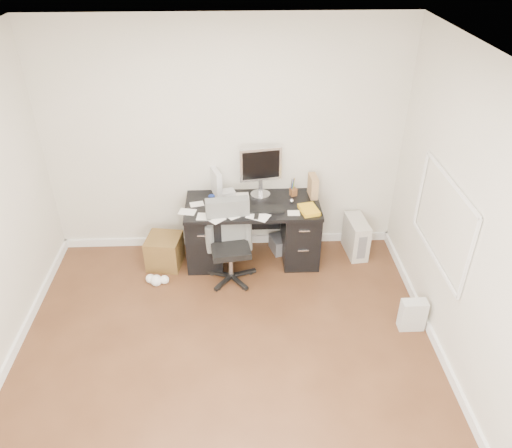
{
  "coord_description": "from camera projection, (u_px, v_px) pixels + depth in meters",
  "views": [
    {
      "loc": [
        0.14,
        -3.14,
        3.56
      ],
      "look_at": [
        0.32,
        1.2,
        0.78
      ],
      "focal_mm": 35.0,
      "sensor_mm": 36.0,
      "label": 1
    }
  ],
  "objects": [
    {
      "name": "office_chair",
      "position": [
        230.0,
        244.0,
        5.38
      ],
      "size": [
        0.6,
        0.6,
        0.94
      ],
      "primitive_type": null,
      "rotation": [
        0.0,
        0.0,
        0.13
      ],
      "color": "#535653",
      "rests_on": "ground"
    },
    {
      "name": "travel_mug",
      "position": [
        212.0,
        202.0,
        5.43
      ],
      "size": [
        0.07,
        0.07,
        0.16
      ],
      "primitive_type": "cylinder",
      "rotation": [
        0.0,
        0.0,
        -0.06
      ],
      "color": "navy",
      "rests_on": "desk"
    },
    {
      "name": "lcd_monitor",
      "position": [
        260.0,
        172.0,
        5.55
      ],
      "size": [
        0.51,
        0.34,
        0.6
      ],
      "primitive_type": null,
      "rotation": [
        0.0,
        0.0,
        0.17
      ],
      "color": "silver",
      "rests_on": "desk"
    },
    {
      "name": "ground",
      "position": [
        227.0,
        367.0,
        4.56
      ],
      "size": [
        4.0,
        4.0,
        0.0
      ],
      "primitive_type": "plane",
      "color": "#452716",
      "rests_on": "ground"
    },
    {
      "name": "keyboard",
      "position": [
        264.0,
        209.0,
        5.43
      ],
      "size": [
        0.45,
        0.16,
        0.03
      ],
      "primitive_type": "cube",
      "rotation": [
        0.0,
        0.0,
        -0.02
      ],
      "color": "black",
      "rests_on": "desk"
    },
    {
      "name": "pc_tower",
      "position": [
        356.0,
        237.0,
        5.94
      ],
      "size": [
        0.25,
        0.47,
        0.45
      ],
      "primitive_type": "cube",
      "rotation": [
        0.0,
        0.0,
        0.1
      ],
      "color": "#AEA99D",
      "rests_on": "ground"
    },
    {
      "name": "shopping_bag",
      "position": [
        413.0,
        315.0,
        4.89
      ],
      "size": [
        0.25,
        0.18,
        0.34
      ],
      "primitive_type": "cube",
      "rotation": [
        0.0,
        0.0,
        0.0
      ],
      "color": "silver",
      "rests_on": "ground"
    },
    {
      "name": "room_shell",
      "position": [
        224.0,
        210.0,
        3.69
      ],
      "size": [
        4.02,
        4.02,
        2.71
      ],
      "color": "beige",
      "rests_on": "ground"
    },
    {
      "name": "computer_mouse",
      "position": [
        292.0,
        201.0,
        5.55
      ],
      "size": [
        0.06,
        0.06,
        0.05
      ],
      "primitive_type": "sphere",
      "rotation": [
        0.0,
        0.0,
        -0.13
      ],
      "color": "silver",
      "rests_on": "desk"
    },
    {
      "name": "white_binder",
      "position": [
        216.0,
        183.0,
        5.65
      ],
      "size": [
        0.2,
        0.29,
        0.31
      ],
      "primitive_type": "cube",
      "rotation": [
        0.0,
        0.0,
        0.31
      ],
      "color": "silver",
      "rests_on": "desk"
    },
    {
      "name": "desk",
      "position": [
        253.0,
        230.0,
        5.74
      ],
      "size": [
        1.5,
        0.7,
        0.75
      ],
      "color": "black",
      "rests_on": "ground"
    },
    {
      "name": "magazine_file",
      "position": [
        313.0,
        186.0,
        5.64
      ],
      "size": [
        0.12,
        0.22,
        0.25
      ],
      "primitive_type": "cube",
      "rotation": [
        0.0,
        0.0,
        0.08
      ],
      "color": "#937047",
      "rests_on": "desk"
    },
    {
      "name": "wicker_basket",
      "position": [
        165.0,
        251.0,
        5.76
      ],
      "size": [
        0.43,
        0.43,
        0.37
      ],
      "primitive_type": "cube",
      "rotation": [
        0.0,
        0.0,
        -0.16
      ],
      "color": "#4F3917",
      "rests_on": "ground"
    },
    {
      "name": "paper_remote",
      "position": [
        258.0,
        216.0,
        5.33
      ],
      "size": [
        0.3,
        0.28,
        0.02
      ],
      "primitive_type": null,
      "rotation": [
        0.0,
        0.0,
        -0.49
      ],
      "color": "white",
      "rests_on": "desk"
    },
    {
      "name": "desk_printer",
      "position": [
        284.0,
        243.0,
        6.06
      ],
      "size": [
        0.38,
        0.34,
        0.19
      ],
      "primitive_type": "cube",
      "rotation": [
        0.0,
        0.0,
        0.28
      ],
      "color": "slate",
      "rests_on": "ground"
    },
    {
      "name": "pen_cup",
      "position": [
        293.0,
        187.0,
        5.66
      ],
      "size": [
        0.11,
        0.11,
        0.21
      ],
      "primitive_type": null,
      "rotation": [
        0.0,
        0.0,
        0.32
      ],
      "color": "brown",
      "rests_on": "desk"
    },
    {
      "name": "yellow_book",
      "position": [
        310.0,
        210.0,
        5.41
      ],
      "size": [
        0.24,
        0.28,
        0.04
      ],
      "primitive_type": "cube",
      "rotation": [
        0.0,
        0.0,
        0.22
      ],
      "color": "gold",
      "rests_on": "desk"
    },
    {
      "name": "loose_papers",
      "position": [
        235.0,
        207.0,
        5.5
      ],
      "size": [
        1.1,
        0.6,
        0.0
      ],
      "primitive_type": null,
      "color": "white",
      "rests_on": "desk"
    }
  ]
}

